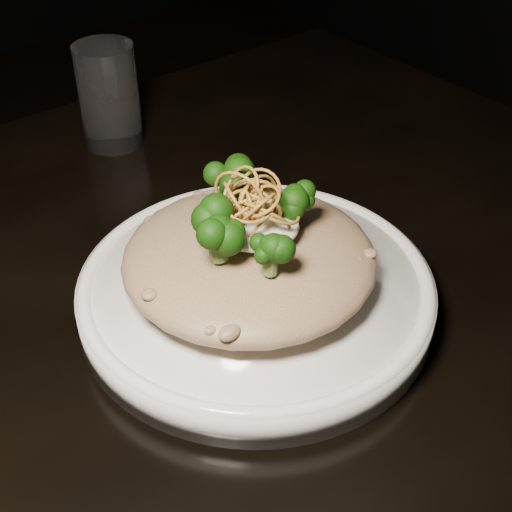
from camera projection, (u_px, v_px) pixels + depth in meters
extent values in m
cube|color=black|center=(163.00, 320.00, 0.62)|extent=(1.10, 0.80, 0.04)
cylinder|color=black|center=(305.00, 262.00, 1.29)|extent=(0.05, 0.05, 0.71)
cylinder|color=white|center=(256.00, 293.00, 0.60)|extent=(0.29, 0.29, 0.03)
ellipsoid|color=brown|center=(249.00, 258.00, 0.57)|extent=(0.21, 0.21, 0.05)
ellipsoid|color=white|center=(256.00, 225.00, 0.55)|extent=(0.07, 0.07, 0.02)
cylinder|color=silver|center=(109.00, 96.00, 0.80)|extent=(0.07, 0.07, 0.12)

